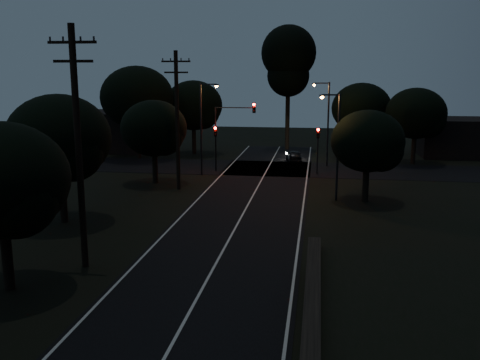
% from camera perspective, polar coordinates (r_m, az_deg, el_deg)
% --- Properties ---
extents(road_surface, '(60.00, 70.00, 0.03)m').
position_cam_1_polar(road_surface, '(39.84, 1.50, -1.49)').
color(road_surface, black).
rests_on(road_surface, ground).
extents(utility_pole_mid, '(2.20, 0.30, 11.00)m').
position_cam_1_polar(utility_pole_mid, '(25.03, -16.88, 3.61)').
color(utility_pole_mid, black).
rests_on(utility_pole_mid, ground).
extents(utility_pole_far, '(2.20, 0.30, 10.50)m').
position_cam_1_polar(utility_pole_far, '(40.98, -6.72, 6.55)').
color(utility_pole_far, black).
rests_on(utility_pole_far, ground).
extents(tree_left_b, '(5.54, 5.54, 7.04)m').
position_cam_1_polar(tree_left_b, '(23.39, -23.94, -0.32)').
color(tree_left_b, black).
rests_on(tree_left_b, ground).
extents(tree_left_c, '(6.10, 6.10, 7.71)m').
position_cam_1_polar(tree_left_c, '(33.12, -18.50, 4.00)').
color(tree_left_c, black).
rests_on(tree_left_c, ground).
extents(tree_left_d, '(5.33, 5.33, 6.76)m').
position_cam_1_polar(tree_left_d, '(43.54, -8.99, 5.31)').
color(tree_left_d, black).
rests_on(tree_left_d, ground).
extents(tree_far_nw, '(6.35, 6.35, 8.05)m').
position_cam_1_polar(tree_far_nw, '(58.96, -4.81, 7.80)').
color(tree_far_nw, black).
rests_on(tree_far_nw, ground).
extents(tree_far_w, '(7.51, 7.51, 9.57)m').
position_cam_1_polar(tree_far_w, '(56.42, -10.73, 8.51)').
color(tree_far_w, black).
rests_on(tree_far_w, ground).
extents(tree_far_ne, '(6.20, 6.20, 7.84)m').
position_cam_1_polar(tree_far_ne, '(57.61, 13.05, 7.33)').
color(tree_far_ne, black).
rests_on(tree_far_ne, ground).
extents(tree_far_e, '(5.87, 5.87, 7.44)m').
position_cam_1_polar(tree_far_e, '(55.29, 18.47, 6.62)').
color(tree_far_e, black).
rests_on(tree_far_e, ground).
extents(tree_right_a, '(5.05, 5.05, 6.41)m').
position_cam_1_polar(tree_right_a, '(37.79, 13.74, 3.87)').
color(tree_right_a, black).
rests_on(tree_right_a, ground).
extents(tall_pine, '(6.24, 6.24, 14.19)m').
position_cam_1_polar(tall_pine, '(62.54, 5.19, 12.60)').
color(tall_pine, black).
rests_on(tall_pine, ground).
extents(building_left, '(10.00, 8.00, 4.40)m').
position_cam_1_polar(building_left, '(64.69, -14.09, 5.15)').
color(building_left, black).
rests_on(building_left, ground).
extents(building_right, '(9.00, 7.00, 4.00)m').
position_cam_1_polar(building_right, '(62.73, 22.59, 4.24)').
color(building_right, black).
rests_on(building_right, ground).
extents(signal_left, '(0.28, 0.35, 4.10)m').
position_cam_1_polar(signal_left, '(48.69, -2.61, 4.26)').
color(signal_left, black).
rests_on(signal_left, ground).
extents(signal_right, '(0.28, 0.35, 4.10)m').
position_cam_1_polar(signal_right, '(47.80, 8.31, 4.01)').
color(signal_right, black).
rests_on(signal_right, ground).
extents(signal_mast, '(3.70, 0.35, 6.25)m').
position_cam_1_polar(signal_mast, '(48.23, -0.65, 5.99)').
color(signal_mast, black).
rests_on(signal_mast, ground).
extents(streetlight_a, '(1.66, 0.26, 8.00)m').
position_cam_1_polar(streetlight_a, '(46.70, -3.95, 6.15)').
color(streetlight_a, black).
rests_on(streetlight_a, ground).
extents(streetlight_b, '(1.66, 0.26, 8.00)m').
position_cam_1_polar(streetlight_b, '(51.61, 9.18, 6.54)').
color(streetlight_b, black).
rests_on(streetlight_b, ground).
extents(streetlight_c, '(1.46, 0.26, 7.50)m').
position_cam_1_polar(streetlight_c, '(37.72, 10.17, 4.30)').
color(streetlight_c, black).
rests_on(streetlight_c, ground).
extents(car, '(1.92, 3.73, 1.21)m').
position_cam_1_polar(car, '(54.12, 5.78, 2.56)').
color(car, black).
rests_on(car, ground).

